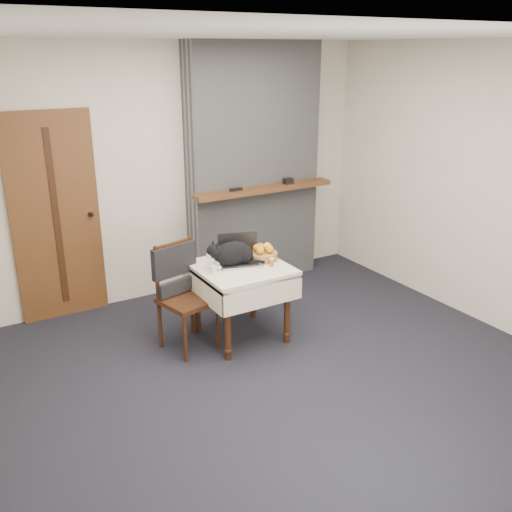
# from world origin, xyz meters

# --- Properties ---
(ground) EXTENTS (4.50, 4.50, 0.00)m
(ground) POSITION_xyz_m (0.00, 0.00, 0.00)
(ground) COLOR black
(ground) RESTS_ON ground
(room_shell) EXTENTS (4.52, 4.01, 2.61)m
(room_shell) POSITION_xyz_m (0.00, 0.46, 1.76)
(room_shell) COLOR beige
(room_shell) RESTS_ON ground
(door) EXTENTS (0.82, 0.10, 2.00)m
(door) POSITION_xyz_m (-1.20, 1.97, 1.00)
(door) COLOR brown
(door) RESTS_ON ground
(chimney) EXTENTS (1.62, 0.48, 2.60)m
(chimney) POSITION_xyz_m (0.90, 1.85, 1.30)
(chimney) COLOR gray
(chimney) RESTS_ON ground
(side_table) EXTENTS (0.78, 0.78, 0.70)m
(side_table) POSITION_xyz_m (0.07, 0.66, 0.59)
(side_table) COLOR #35190E
(side_table) RESTS_ON ground
(laptop) EXTENTS (0.44, 0.41, 0.27)m
(laptop) POSITION_xyz_m (0.10, 0.74, 0.77)
(laptop) COLOR #B7B7BC
(laptop) RESTS_ON side_table
(cat) EXTENTS (0.52, 0.24, 0.25)m
(cat) POSITION_xyz_m (0.02, 0.70, 0.81)
(cat) COLOR black
(cat) RESTS_ON side_table
(cream_jar) EXTENTS (0.06, 0.06, 0.07)m
(cream_jar) POSITION_xyz_m (-0.22, 0.62, 0.74)
(cream_jar) COLOR silver
(cream_jar) RESTS_ON side_table
(pill_bottle) EXTENTS (0.04, 0.04, 0.08)m
(pill_bottle) POSITION_xyz_m (0.30, 0.51, 0.74)
(pill_bottle) COLOR #985912
(pill_bottle) RESTS_ON side_table
(fruit_basket) EXTENTS (0.26, 0.26, 0.15)m
(fruit_basket) POSITION_xyz_m (0.32, 0.69, 0.76)
(fruit_basket) COLOR #9D733F
(fruit_basket) RESTS_ON side_table
(desk_clutter) EXTENTS (0.13, 0.08, 0.01)m
(desk_clutter) POSITION_xyz_m (0.28, 0.67, 0.70)
(desk_clutter) COLOR black
(desk_clutter) RESTS_ON side_table
(chair) EXTENTS (0.52, 0.51, 0.95)m
(chair) POSITION_xyz_m (-0.45, 0.82, 0.61)
(chair) COLOR #35190E
(chair) RESTS_ON ground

